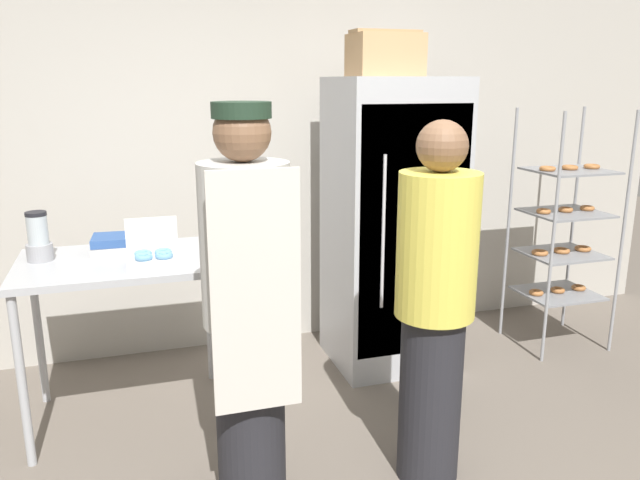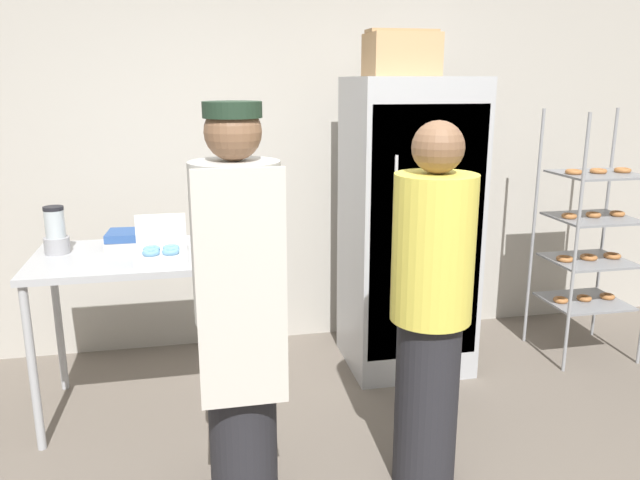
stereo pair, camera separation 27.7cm
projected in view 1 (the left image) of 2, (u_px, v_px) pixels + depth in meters
name	position (u px, v px, depth m)	size (l,w,h in m)	color
back_wall	(267.00, 137.00, 4.30)	(6.40, 0.12, 2.92)	#B7B2A8
refrigerator	(392.00, 225.00, 4.02)	(0.76, 0.71, 1.86)	#ADAFB5
baking_rack	(563.00, 232.00, 4.32)	(0.58, 0.52, 1.66)	#93969B
prep_counter	(122.00, 278.00, 3.32)	(1.06, 0.74, 0.92)	#ADAFB5
donut_box	(154.00, 257.00, 3.16)	(0.27, 0.19, 0.24)	white
blender_pitcher	(39.00, 239.00, 3.24)	(0.13, 0.13, 0.26)	#99999E
binder_stack	(123.00, 243.00, 3.43)	(0.34, 0.25, 0.09)	silver
cardboard_storage_box	(385.00, 54.00, 3.70)	(0.41, 0.31, 0.27)	tan
person_baker	(248.00, 308.00, 2.60)	(0.37, 0.39, 1.76)	#232328
person_customer	(434.00, 306.00, 2.79)	(0.36, 0.36, 1.68)	#232328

